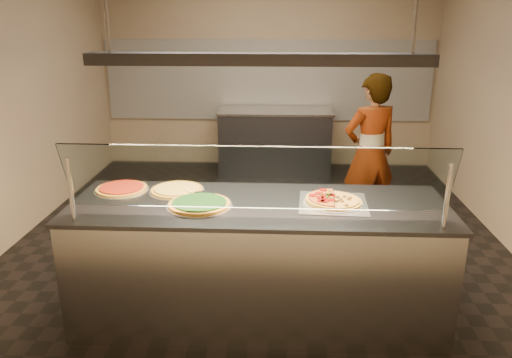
# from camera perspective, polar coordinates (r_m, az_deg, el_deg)

# --- Properties ---
(ground) EXTENTS (5.00, 6.00, 0.02)m
(ground) POSITION_cam_1_polar(r_m,az_deg,el_deg) (5.14, 0.27, -7.62)
(ground) COLOR black
(ground) RESTS_ON ground
(wall_back) EXTENTS (5.00, 0.02, 3.00)m
(wall_back) POSITION_cam_1_polar(r_m,az_deg,el_deg) (7.67, 1.38, 12.71)
(wall_back) COLOR #968460
(wall_back) RESTS_ON ground
(wall_front) EXTENTS (5.00, 0.02, 3.00)m
(wall_front) POSITION_cam_1_polar(r_m,az_deg,el_deg) (1.78, -4.27, -5.80)
(wall_front) COLOR #968460
(wall_front) RESTS_ON ground
(tile_band) EXTENTS (4.90, 0.02, 1.20)m
(tile_band) POSITION_cam_1_polar(r_m,az_deg,el_deg) (7.66, 1.36, 11.20)
(tile_band) COLOR silver
(tile_band) RESTS_ON wall_back
(serving_counter) EXTENTS (2.74, 0.94, 0.93)m
(serving_counter) POSITION_cam_1_polar(r_m,az_deg,el_deg) (3.81, 0.27, -9.32)
(serving_counter) COLOR #B7B7BC
(serving_counter) RESTS_ON ground
(sneeze_guard) EXTENTS (2.50, 0.18, 0.54)m
(sneeze_guard) POSITION_cam_1_polar(r_m,az_deg,el_deg) (3.20, 0.00, -0.02)
(sneeze_guard) COLOR #B7B7BC
(sneeze_guard) RESTS_ON serving_counter
(perforated_tray) EXTENTS (0.51, 0.51, 0.01)m
(perforated_tray) POSITION_cam_1_polar(r_m,az_deg,el_deg) (3.65, 8.80, -2.69)
(perforated_tray) COLOR silver
(perforated_tray) RESTS_ON serving_counter
(half_pizza_pepperoni) EXTENTS (0.23, 0.41, 0.05)m
(half_pizza_pepperoni) POSITION_cam_1_polar(r_m,az_deg,el_deg) (3.64, 7.31, -2.25)
(half_pizza_pepperoni) COLOR #9D6820
(half_pizza_pepperoni) RESTS_ON perforated_tray
(half_pizza_sausage) EXTENTS (0.22, 0.41, 0.04)m
(half_pizza_sausage) POSITION_cam_1_polar(r_m,az_deg,el_deg) (3.66, 10.34, -2.42)
(half_pizza_sausage) COLOR #9D6820
(half_pizza_sausage) RESTS_ON perforated_tray
(pizza_spinach) EXTENTS (0.47, 0.47, 0.03)m
(pizza_spinach) POSITION_cam_1_polar(r_m,az_deg,el_deg) (3.58, -6.48, -2.83)
(pizza_spinach) COLOR silver
(pizza_spinach) RESTS_ON serving_counter
(pizza_cheese) EXTENTS (0.43, 0.43, 0.03)m
(pizza_cheese) POSITION_cam_1_polar(r_m,az_deg,el_deg) (3.91, -9.01, -1.18)
(pizza_cheese) COLOR silver
(pizza_cheese) RESTS_ON serving_counter
(pizza_tomato) EXTENTS (0.42, 0.42, 0.03)m
(pizza_tomato) POSITION_cam_1_polar(r_m,az_deg,el_deg) (4.02, -15.08, -1.03)
(pizza_tomato) COLOR silver
(pizza_tomato) RESTS_ON serving_counter
(pizza_spatula) EXTENTS (0.27, 0.19, 0.02)m
(pizza_spatula) POSITION_cam_1_polar(r_m,az_deg,el_deg) (3.80, -7.01, -1.40)
(pizza_spatula) COLOR #B7B7BC
(pizza_spatula) RESTS_ON pizza_spinach
(prep_table) EXTENTS (1.65, 0.74, 0.93)m
(prep_table) POSITION_cam_1_polar(r_m,az_deg,el_deg) (7.39, 2.18, 4.35)
(prep_table) COLOR #37373C
(prep_table) RESTS_ON ground
(worker) EXTENTS (0.72, 0.60, 1.68)m
(worker) POSITION_cam_1_polar(r_m,az_deg,el_deg) (5.42, 12.87, 2.88)
(worker) COLOR #2B272E
(worker) RESTS_ON ground
(heat_lamp_housing) EXTENTS (2.30, 0.18, 0.08)m
(heat_lamp_housing) POSITION_cam_1_polar(r_m,az_deg,el_deg) (3.39, 0.31, 13.53)
(heat_lamp_housing) COLOR #37373C
(heat_lamp_housing) RESTS_ON ceiling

